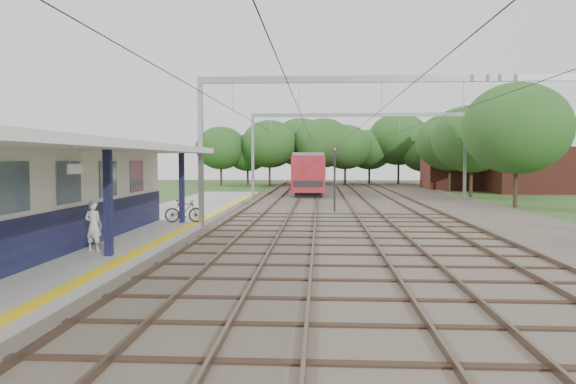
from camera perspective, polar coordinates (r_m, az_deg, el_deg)
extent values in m
plane|color=#2D4C1E|center=(10.96, 0.76, -13.90)|extent=(160.00, 160.00, 0.00)
cube|color=#473D33|center=(40.74, 8.24, -1.24)|extent=(18.00, 90.00, 0.10)
cube|color=gray|center=(25.91, -14.68, -3.62)|extent=(5.00, 52.00, 0.35)
cube|color=yellow|center=(25.28, -9.82, -3.31)|extent=(0.45, 52.00, 0.01)
cube|color=beige|center=(19.85, -24.87, -0.46)|extent=(3.20, 18.00, 3.40)
cube|color=black|center=(19.22, -20.53, -3.46)|extent=(0.06, 18.00, 1.40)
cube|color=slate|center=(19.11, -20.59, 1.01)|extent=(0.05, 16.00, 1.30)
cube|color=black|center=(17.69, -17.80, -1.05)|extent=(0.22, 0.22, 3.20)
cube|color=black|center=(26.28, -10.74, 0.41)|extent=(0.22, 0.22, 3.20)
cube|color=silver|center=(18.42, -23.44, 4.35)|extent=(6.40, 20.00, 0.24)
cube|color=white|center=(15.84, -20.80, 2.21)|extent=(0.06, 0.85, 0.26)
cube|color=brown|center=(40.85, -3.32, -1.02)|extent=(0.07, 88.00, 0.15)
cube|color=brown|center=(40.71, -1.31, -1.03)|extent=(0.07, 88.00, 0.15)
cube|color=brown|center=(40.61, 0.89, -1.04)|extent=(0.07, 88.00, 0.15)
cube|color=brown|center=(40.58, 2.91, -1.05)|extent=(0.07, 88.00, 0.15)
cube|color=brown|center=(40.63, 6.11, -1.06)|extent=(0.07, 88.00, 0.15)
cube|color=brown|center=(40.73, 8.13, -1.06)|extent=(0.07, 88.00, 0.15)
cube|color=brown|center=(40.97, 11.15, -1.07)|extent=(0.07, 88.00, 0.15)
cube|color=brown|center=(41.19, 13.12, -1.07)|extent=(0.07, 88.00, 0.15)
cube|color=gray|center=(26.04, -8.85, 3.82)|extent=(0.22, 0.22, 7.00)
cube|color=gray|center=(25.90, 10.18, 11.25)|extent=(17.00, 0.20, 0.30)
cube|color=gray|center=(45.79, -3.59, 3.60)|extent=(0.22, 0.22, 7.00)
cube|color=gray|center=(46.91, 17.54, 3.45)|extent=(0.22, 0.22, 7.00)
cube|color=gray|center=(45.71, 7.13, 7.79)|extent=(17.00, 0.20, 0.30)
cylinder|color=black|center=(40.72, -2.33, 6.46)|extent=(0.02, 88.00, 0.02)
cylinder|color=black|center=(40.54, 1.92, 6.48)|extent=(0.02, 88.00, 0.02)
cylinder|color=black|center=(40.62, 7.17, 6.45)|extent=(0.02, 88.00, 0.02)
cylinder|color=black|center=(41.02, 12.23, 6.37)|extent=(0.02, 88.00, 0.02)
cylinder|color=#382619|center=(72.25, -5.07, 1.84)|extent=(0.28, 0.28, 2.88)
ellipsoid|color=#234117|center=(72.24, -5.08, 4.64)|extent=(6.72, 6.72, 5.76)
cylinder|color=#382619|center=(73.62, -0.21, 1.74)|extent=(0.28, 0.28, 2.52)
ellipsoid|color=#234117|center=(73.61, -0.21, 4.14)|extent=(5.88, 5.88, 5.04)
cylinder|color=#382619|center=(70.50, 4.52, 1.96)|extent=(0.28, 0.28, 3.24)
ellipsoid|color=#234117|center=(70.52, 4.53, 5.18)|extent=(7.56, 7.56, 6.48)
cylinder|color=#382619|center=(72.88, 9.20, 1.76)|extent=(0.28, 0.28, 2.70)
ellipsoid|color=#234117|center=(72.87, 9.23, 4.35)|extent=(6.30, 6.30, 5.40)
cylinder|color=#382619|center=(50.50, 19.41, 0.85)|extent=(0.28, 0.28, 2.52)
ellipsoid|color=#234117|center=(50.47, 19.47, 4.35)|extent=(5.88, 5.88, 5.04)
cylinder|color=#382619|center=(66.11, 15.97, 1.60)|extent=(0.28, 0.28, 2.88)
ellipsoid|color=#234117|center=(66.11, 16.02, 4.65)|extent=(6.72, 6.72, 5.76)
cube|color=brown|center=(60.09, 23.27, 2.07)|extent=(7.00, 6.00, 4.50)
cube|color=maroon|center=(60.12, 23.33, 5.08)|extent=(4.99, 6.12, 4.99)
cube|color=brown|center=(64.37, 17.25, 2.48)|extent=(8.00, 6.00, 5.00)
cube|color=maroon|center=(64.42, 17.30, 5.50)|extent=(5.52, 6.12, 5.52)
imported|color=silver|center=(18.79, -19.16, -3.27)|extent=(0.65, 0.49, 1.61)
imported|color=black|center=(26.33, -10.51, -1.91)|extent=(1.82, 0.79, 1.06)
cube|color=black|center=(54.35, 2.25, 0.20)|extent=(2.25, 16.03, 0.44)
cube|color=maroon|center=(54.28, 2.25, 2.04)|extent=(2.81, 17.42, 3.03)
cube|color=black|center=(54.28, 2.25, 2.37)|extent=(2.85, 16.03, 0.87)
cube|color=slate|center=(54.27, 2.26, 3.77)|extent=(2.58, 17.42, 0.28)
cube|color=black|center=(72.35, 2.50, 0.97)|extent=(2.25, 16.03, 0.44)
cube|color=maroon|center=(72.30, 2.50, 2.35)|extent=(2.81, 17.42, 3.03)
cube|color=black|center=(72.30, 2.50, 2.59)|extent=(2.85, 16.03, 0.87)
cube|color=slate|center=(72.29, 2.51, 3.65)|extent=(2.58, 17.42, 0.28)
cylinder|color=black|center=(34.11, 4.76, 0.89)|extent=(0.13, 0.13, 3.64)
cube|color=black|center=(34.08, 4.78, 4.12)|extent=(0.29, 0.20, 0.50)
sphere|color=red|center=(33.98, 4.78, 4.38)|extent=(0.13, 0.13, 0.13)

